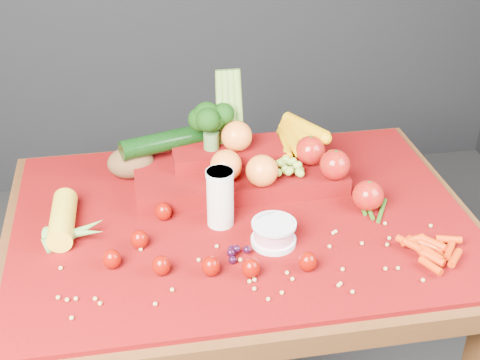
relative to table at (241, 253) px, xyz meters
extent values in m
cube|color=#3E230E|center=(0.00, 0.00, 0.07)|extent=(1.10, 0.80, 0.05)
cube|color=#3E230E|center=(-0.48, 0.33, -0.31)|extent=(0.06, 0.06, 0.70)
cube|color=#3E230E|center=(0.48, 0.33, -0.31)|extent=(0.06, 0.06, 0.70)
cube|color=#650803|center=(0.00, 0.00, 0.10)|extent=(1.05, 0.75, 0.01)
cylinder|color=beige|center=(-0.05, -0.02, 0.18)|extent=(0.06, 0.06, 0.14)
cylinder|color=silver|center=(-0.05, -0.02, 0.24)|extent=(0.06, 0.06, 0.01)
cylinder|color=silver|center=(0.05, -0.12, 0.11)|extent=(0.10, 0.10, 0.01)
cylinder|color=pink|center=(0.05, -0.12, 0.14)|extent=(0.09, 0.09, 0.04)
cylinder|color=silver|center=(0.05, -0.12, 0.16)|extent=(0.10, 0.10, 0.01)
ellipsoid|color=#7D0700|center=(-0.24, -0.08, 0.13)|extent=(0.04, 0.04, 0.04)
cone|color=#0D4C11|center=(-0.24, -0.08, 0.15)|extent=(0.03, 0.03, 0.01)
ellipsoid|color=#7D0700|center=(-0.30, -0.14, 0.13)|extent=(0.04, 0.04, 0.04)
cone|color=#0D4C11|center=(-0.30, -0.14, 0.15)|extent=(0.03, 0.03, 0.01)
ellipsoid|color=#7D0700|center=(-0.20, -0.18, 0.13)|extent=(0.04, 0.04, 0.04)
cone|color=#0D4C11|center=(-0.20, -0.18, 0.15)|extent=(0.03, 0.03, 0.01)
ellipsoid|color=#7D0700|center=(-0.10, -0.20, 0.13)|extent=(0.04, 0.04, 0.04)
cone|color=#0D4C11|center=(-0.10, -0.20, 0.15)|extent=(0.03, 0.03, 0.01)
ellipsoid|color=#7D0700|center=(-0.02, -0.22, 0.13)|extent=(0.04, 0.04, 0.04)
cone|color=#0D4C11|center=(-0.02, -0.22, 0.15)|extent=(0.03, 0.03, 0.01)
ellipsoid|color=#7D0700|center=(0.10, -0.22, 0.13)|extent=(0.04, 0.04, 0.04)
cone|color=#0D4C11|center=(0.10, -0.22, 0.15)|extent=(0.03, 0.03, 0.01)
ellipsoid|color=#7D0700|center=(-0.18, 0.02, 0.13)|extent=(0.04, 0.04, 0.04)
cone|color=#0D4C11|center=(-0.18, 0.02, 0.15)|extent=(0.03, 0.03, 0.01)
cylinder|color=gold|center=(-0.41, 0.02, 0.13)|extent=(0.06, 0.18, 0.06)
ellipsoid|color=#502E1A|center=(-0.25, 0.23, 0.15)|extent=(0.12, 0.09, 0.08)
cube|color=#650803|center=(0.02, 0.15, 0.13)|extent=(0.52, 0.22, 0.04)
cube|color=#650803|center=(0.00, 0.20, 0.17)|extent=(0.28, 0.12, 0.03)
sphere|color=#8D000D|center=(0.24, 0.06, 0.19)|extent=(0.07, 0.07, 0.07)
sphere|color=#8D000D|center=(0.30, -0.02, 0.14)|extent=(0.07, 0.07, 0.07)
sphere|color=#8D000D|center=(0.20, 0.14, 0.19)|extent=(0.07, 0.07, 0.07)
sphere|color=orange|center=(-0.02, 0.10, 0.19)|extent=(0.08, 0.08, 0.08)
sphere|color=orange|center=(0.06, 0.06, 0.19)|extent=(0.08, 0.08, 0.08)
sphere|color=orange|center=(0.02, 0.18, 0.23)|extent=(0.08, 0.08, 0.08)
cylinder|color=#D2A508|center=(0.15, 0.22, 0.17)|extent=(0.06, 0.16, 0.04)
cylinder|color=#D2A508|center=(0.17, 0.22, 0.18)|extent=(0.04, 0.15, 0.04)
cylinder|color=#D2A508|center=(0.19, 0.22, 0.20)|extent=(0.07, 0.16, 0.04)
cylinder|color=#D2A508|center=(0.21, 0.22, 0.21)|extent=(0.10, 0.15, 0.04)
cylinder|color=#3F662D|center=(-0.04, 0.20, 0.21)|extent=(0.04, 0.04, 0.04)
cylinder|color=olive|center=(-0.01, 0.24, 0.26)|extent=(0.03, 0.06, 0.22)
cylinder|color=olive|center=(0.00, 0.24, 0.26)|extent=(0.02, 0.06, 0.22)
cylinder|color=olive|center=(0.02, 0.24, 0.26)|extent=(0.02, 0.06, 0.22)
cylinder|color=olive|center=(0.04, 0.24, 0.26)|extent=(0.03, 0.06, 0.22)
cylinder|color=black|center=(-0.14, 0.24, 0.20)|extent=(0.27, 0.12, 0.05)
camera|label=1|loc=(-0.23, -1.28, 0.99)|focal=50.00mm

